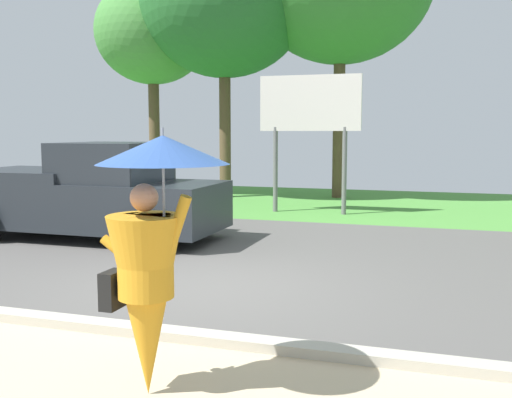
{
  "coord_description": "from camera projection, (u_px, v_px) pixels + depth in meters",
  "views": [
    {
      "loc": [
        3.09,
        -7.29,
        2.1
      ],
      "look_at": [
        0.44,
        1.0,
        1.1
      ],
      "focal_mm": 41.63,
      "sensor_mm": 36.0,
      "label": 1
    }
  ],
  "objects": [
    {
      "name": "tree_center_back",
      "position": [
        152.0,
        33.0,
        19.47
      ],
      "size": [
        3.76,
        3.76,
        7.05
      ],
      "color": "brown",
      "rests_on": "ground_plane"
    },
    {
      "name": "pickup_truck",
      "position": [
        92.0,
        194.0,
        11.6
      ],
      "size": [
        5.2,
        2.28,
        1.88
      ],
      "rotation": [
        0.0,
        0.0,
        -0.0
      ],
      "color": "#23282D",
      "rests_on": "ground_plane"
    },
    {
      "name": "roadside_billboard",
      "position": [
        310.0,
        113.0,
        15.0
      ],
      "size": [
        2.6,
        0.12,
        3.5
      ],
      "color": "slate",
      "rests_on": "ground_plane"
    },
    {
      "name": "monk_pedestrian",
      "position": [
        150.0,
        259.0,
        4.62
      ],
      "size": [
        1.08,
        1.02,
        2.13
      ],
      "rotation": [
        0.0,
        0.0,
        0.11
      ],
      "color": "orange",
      "rests_on": "ground_plane"
    },
    {
      "name": "ground_plane",
      "position": [
        265.0,
        249.0,
        10.87
      ],
      "size": [
        40.0,
        22.0,
        0.2
      ],
      "color": "#565451"
    },
    {
      "name": "tree_right_far",
      "position": [
        224.0,
        0.0,
        18.26
      ],
      "size": [
        5.22,
        5.22,
        8.49
      ],
      "color": "brown",
      "rests_on": "ground_plane"
    }
  ]
}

